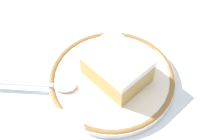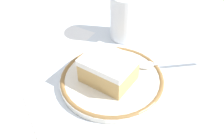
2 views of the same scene
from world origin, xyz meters
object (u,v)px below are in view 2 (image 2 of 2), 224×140
(cake_slice, at_px, (108,69))
(spoon, at_px, (161,63))
(cup, at_px, (125,19))
(napkin, at_px, (66,37))
(plate, at_px, (112,79))

(cake_slice, xyz_separation_m, spoon, (0.01, 0.11, -0.02))
(cup, distance_m, napkin, 0.15)
(plate, xyz_separation_m, spoon, (0.01, 0.10, 0.01))
(cake_slice, distance_m, cup, 0.16)
(cake_slice, bearing_deg, napkin, -173.75)
(cake_slice, relative_size, napkin, 1.15)
(cup, bearing_deg, cake_slice, -40.67)
(plate, xyz_separation_m, cake_slice, (-0.00, -0.01, 0.03))
(spoon, distance_m, napkin, 0.24)
(cake_slice, relative_size, spoon, 0.82)
(spoon, bearing_deg, plate, -95.90)
(plate, height_order, spoon, spoon)
(spoon, relative_size, cup, 1.35)
(napkin, bearing_deg, plate, 8.49)
(cake_slice, distance_m, napkin, 0.19)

